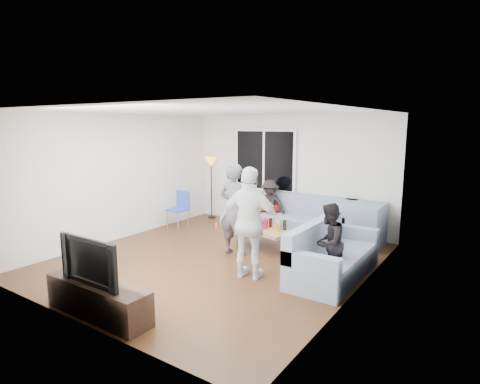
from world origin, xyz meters
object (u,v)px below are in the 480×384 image
Objects in this scene: coffee_table at (266,239)px; spectator_back at (270,205)px; side_chair at (178,210)px; player_left at (235,209)px; tv_console at (98,299)px; sofa_back_section at (300,216)px; television at (96,260)px; spectator_right at (329,243)px; floor_lamp at (211,188)px; sofa_right_section at (334,251)px; player_right at (250,224)px.

spectator_back reaches higher than coffee_table.
side_chair is 2.31m from player_left.
sofa_back_section is at bearing 84.06° from tv_console.
coffee_table is at bearing -95.53° from sofa_back_section.
sofa_back_section is 4.81m from television.
coffee_table is 1.88m from spectator_right.
spectator_right is (1.60, -0.88, 0.41)m from coffee_table.
floor_lamp is 1.84m from spectator_back.
spectator_right is at bearing -54.88° from sofa_back_section.
sofa_back_section is 1.47× the size of floor_lamp.
floor_lamp reaches higher than side_chair.
floor_lamp reaches higher than spectator_back.
sofa_right_section is 4.58m from floor_lamp.
television is at bearing -95.94° from sofa_back_section.
tv_console is at bearing 56.37° from player_right.
player_left is 3.00m from tv_console.
television reaches higher than tv_console.
sofa_right_section is 1.28× the size of floor_lamp.
sofa_right_section reaches higher than tv_console.
coffee_table is at bearing -117.59° from spectator_right.
sofa_right_section is at bearing -21.33° from coffee_table.
coffee_table is 0.64× the size of player_left.
sofa_back_section is 4.80m from tv_console.
sofa_back_section is 2.09× the size of coffee_table.
sofa_back_section reaches higher than coffee_table.
television is (2.09, -3.70, 0.31)m from side_chair.
player_left is 1.48× the size of spectator_back.
sofa_back_section is 2.72m from player_right.
sofa_right_section is 1.98m from player_left.
floor_lamp is 4.69m from spectator_right.
player_right reaches higher than tv_console.
television is at bearing 86.90° from player_left.
side_chair is 0.50× the size of player_left.
floor_lamp is at bearing -53.87° from player_right.
sofa_right_section is at bearing 177.28° from player_left.
sofa_right_section reaches higher than coffee_table.
spectator_right is at bearing 53.29° from television.
side_chair is at bearing -90.00° from floor_lamp.
tv_console is at bearing 86.90° from player_left.
spectator_back is at bearing 93.23° from tv_console.
coffee_table is 3.56m from tv_console.
player_right is at bearing -80.44° from spectator_back.
player_left is at bearing -118.17° from coffee_table.
player_left is 1.19m from player_right.
spectator_right is (0.00, -0.25, 0.19)m from sofa_right_section.
side_chair is 1.32m from floor_lamp.
side_chair is 3.42m from player_right.
side_chair reaches higher than tv_console.
spectator_back is (-2.25, 2.14, -0.04)m from spectator_right.
spectator_back is (1.82, 1.10, 0.15)m from side_chair.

